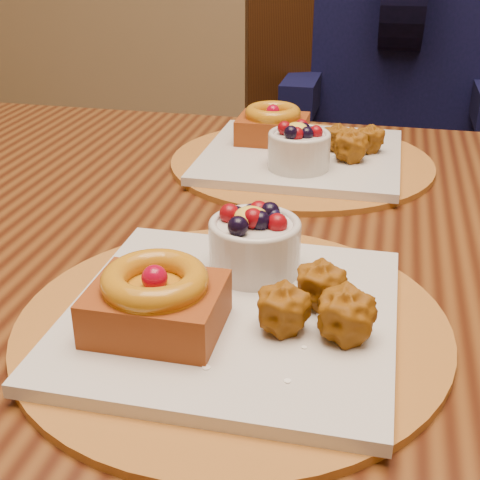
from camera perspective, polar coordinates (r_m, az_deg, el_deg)
name	(u,v)px	position (r m, az deg, el deg)	size (l,w,h in m)	color
dining_table	(274,283)	(0.82, 2.91, -3.71)	(1.60, 0.90, 0.76)	#331509
place_setting_near	(231,301)	(0.59, -0.80, -5.24)	(0.38, 0.38, 0.09)	brown
place_setting_far	(300,151)	(0.98, 5.14, 7.59)	(0.38, 0.38, 0.08)	brown
chair_far	(353,185)	(1.58, 9.58, 4.68)	(0.60, 0.60, 0.94)	black
diner	(400,32)	(1.66, 13.52, 16.88)	(0.48, 0.47, 0.79)	black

